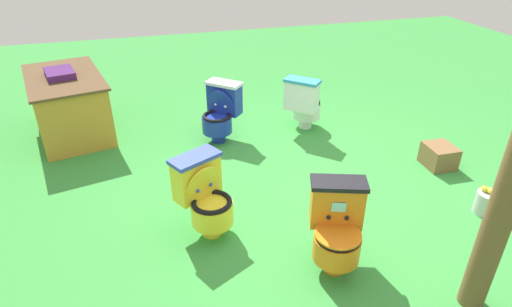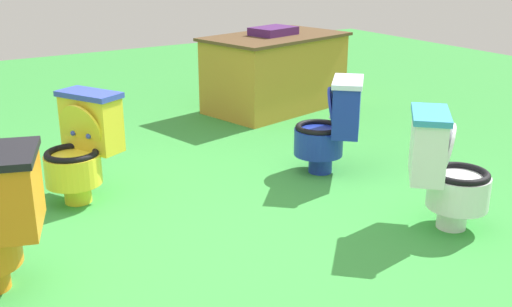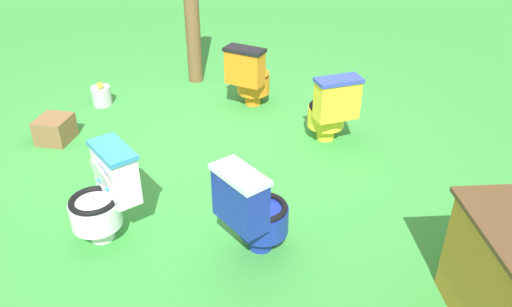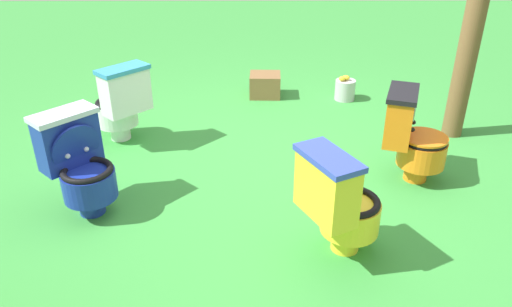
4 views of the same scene
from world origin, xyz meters
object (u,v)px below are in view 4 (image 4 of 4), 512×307
Objects in this scene: toilet_yellow at (340,202)px; small_crate at (265,85)px; wooden_post at (472,32)px; toilet_white at (121,103)px; toilet_blue at (79,163)px; lemon_bucket at (345,89)px; toilet_orange at (412,136)px.

toilet_yellow is 2.16× the size of small_crate.
small_crate is (1.75, -1.00, -0.84)m from wooden_post.
wooden_post reaches higher than toilet_yellow.
toilet_white is 3.12m from wooden_post.
toilet_white is 1.10m from toilet_blue.
toilet_yellow and toilet_blue have the same top height.
toilet_yellow is at bearing 79.50° from lemon_bucket.
toilet_blue is at bearing 59.02° from small_crate.
toilet_blue is 0.38× the size of wooden_post.
toilet_yellow is (-1.70, 1.60, 0.00)m from toilet_white.
wooden_post is at bearing 154.61° from toilet_blue.
wooden_post is (-3.09, -1.23, 0.59)m from toilet_blue.
toilet_blue and toilet_orange have the same top height.
toilet_white and toilet_yellow have the same top height.
toilet_blue is (1.73, -0.50, 0.00)m from toilet_yellow.
wooden_post is at bearing 150.24° from small_crate.
lemon_bucket reaches higher than small_crate.
toilet_blue is 2.63× the size of lemon_bucket.
toilet_orange is at bearing 142.74° from toilet_blue.
wooden_post reaches higher than toilet_orange.
toilet_blue is 2.16× the size of small_crate.
toilet_blue is at bearing 21.71° from wooden_post.
toilet_yellow is 1.80m from toilet_blue.
toilet_blue is at bearing -61.10° from toilet_orange.
toilet_white is 1.00× the size of toilet_blue.
toilet_white reaches higher than small_crate.
wooden_post is at bearing 159.97° from toilet_orange.
wooden_post reaches higher than toilet_blue.
small_crate is at bearing -7.37° from lemon_bucket.
toilet_orange is at bearing 121.17° from small_crate.
toilet_white is 2.63× the size of lemon_bucket.
lemon_bucket is at bearing 176.60° from toilet_blue.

